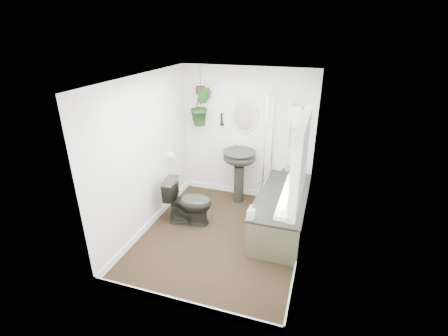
% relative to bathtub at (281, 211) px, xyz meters
% --- Properties ---
extents(floor, '(2.30, 2.80, 0.02)m').
position_rel_bathtub_xyz_m(floor, '(-0.80, -0.50, -0.30)').
color(floor, black).
rests_on(floor, ground).
extents(ceiling, '(2.30, 2.80, 0.02)m').
position_rel_bathtub_xyz_m(ceiling, '(-0.80, -0.50, 2.02)').
color(ceiling, white).
rests_on(ceiling, ground).
extents(wall_back, '(2.30, 0.02, 2.30)m').
position_rel_bathtub_xyz_m(wall_back, '(-0.80, 0.91, 0.86)').
color(wall_back, white).
rests_on(wall_back, ground).
extents(wall_front, '(2.30, 0.02, 2.30)m').
position_rel_bathtub_xyz_m(wall_front, '(-0.80, -1.91, 0.86)').
color(wall_front, white).
rests_on(wall_front, ground).
extents(wall_left, '(0.02, 2.80, 2.30)m').
position_rel_bathtub_xyz_m(wall_left, '(-1.96, -0.50, 0.86)').
color(wall_left, white).
rests_on(wall_left, ground).
extents(wall_right, '(0.02, 2.80, 2.30)m').
position_rel_bathtub_xyz_m(wall_right, '(0.36, -0.50, 0.86)').
color(wall_right, white).
rests_on(wall_right, ground).
extents(skirting, '(2.30, 2.80, 0.10)m').
position_rel_bathtub_xyz_m(skirting, '(-0.80, -0.50, -0.24)').
color(skirting, white).
rests_on(skirting, floor).
extents(bathtub, '(0.72, 1.72, 0.58)m').
position_rel_bathtub_xyz_m(bathtub, '(0.00, 0.00, 0.00)').
color(bathtub, black).
rests_on(bathtub, floor).
extents(bath_screen, '(0.04, 0.72, 1.40)m').
position_rel_bathtub_xyz_m(bath_screen, '(-0.33, 0.49, 0.99)').
color(bath_screen, silver).
rests_on(bath_screen, bathtub).
extents(shower_box, '(0.20, 0.10, 0.35)m').
position_rel_bathtub_xyz_m(shower_box, '(0.00, 0.84, 1.26)').
color(shower_box, white).
rests_on(shower_box, wall_back).
extents(oval_mirror, '(0.46, 0.03, 0.62)m').
position_rel_bathtub_xyz_m(oval_mirror, '(-0.84, 0.87, 1.21)').
color(oval_mirror, beige).
rests_on(oval_mirror, wall_back).
extents(wall_sconce, '(0.04, 0.04, 0.22)m').
position_rel_bathtub_xyz_m(wall_sconce, '(-1.24, 0.86, 1.11)').
color(wall_sconce, black).
rests_on(wall_sconce, wall_back).
extents(toilet_roll_holder, '(0.11, 0.11, 0.11)m').
position_rel_bathtub_xyz_m(toilet_roll_holder, '(-1.90, 0.20, 0.61)').
color(toilet_roll_holder, white).
rests_on(toilet_roll_holder, wall_left).
extents(window_recess, '(0.08, 1.00, 0.90)m').
position_rel_bathtub_xyz_m(window_recess, '(0.29, -1.20, 1.36)').
color(window_recess, white).
rests_on(window_recess, wall_right).
extents(window_sill, '(0.18, 1.00, 0.04)m').
position_rel_bathtub_xyz_m(window_sill, '(0.22, -1.20, 0.94)').
color(window_sill, white).
rests_on(window_sill, wall_right).
extents(window_blinds, '(0.01, 0.86, 0.76)m').
position_rel_bathtub_xyz_m(window_blinds, '(0.24, -1.20, 1.36)').
color(window_blinds, white).
rests_on(window_blinds, wall_right).
extents(toilet, '(0.77, 0.50, 0.74)m').
position_rel_bathtub_xyz_m(toilet, '(-1.40, -0.29, 0.08)').
color(toilet, black).
rests_on(toilet, floor).
extents(pedestal_sink, '(0.58, 0.50, 0.96)m').
position_rel_bathtub_xyz_m(pedestal_sink, '(-0.84, 0.60, 0.19)').
color(pedestal_sink, black).
rests_on(pedestal_sink, floor).
extents(sill_plant, '(0.28, 0.26, 0.25)m').
position_rel_bathtub_xyz_m(sill_plant, '(0.24, -0.90, 1.08)').
color(sill_plant, black).
rests_on(sill_plant, window_sill).
extents(hanging_plant, '(0.45, 0.41, 0.66)m').
position_rel_bathtub_xyz_m(hanging_plant, '(-1.55, 0.69, 1.35)').
color(hanging_plant, black).
rests_on(hanging_plant, ceiling).
extents(soap_bottle, '(0.10, 0.10, 0.20)m').
position_rel_bathtub_xyz_m(soap_bottle, '(-0.29, -0.78, 0.39)').
color(soap_bottle, '#272222').
rests_on(soap_bottle, bathtub).
extents(hanging_pot, '(0.16, 0.16, 0.12)m').
position_rel_bathtub_xyz_m(hanging_pot, '(-1.55, 0.69, 1.62)').
color(hanging_pot, black).
rests_on(hanging_pot, ceiling).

